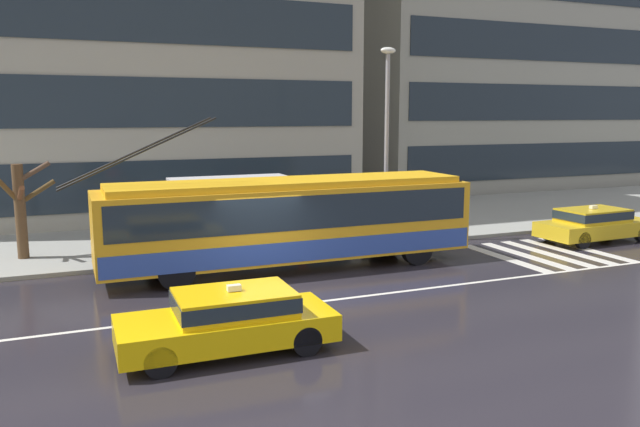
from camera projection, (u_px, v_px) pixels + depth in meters
ground_plane at (274, 293)px, 16.98m from camera, size 160.00×160.00×0.00m
sidewalk_slab at (204, 232)px, 25.25m from camera, size 80.00×10.00×0.14m
crosswalk_stripe_edge_near at (504, 258)px, 21.12m from camera, size 0.44×4.40×0.01m
crosswalk_stripe_inner_a at (525, 255)px, 21.46m from camera, size 0.44×4.40×0.01m
crosswalk_stripe_center at (546, 253)px, 21.80m from camera, size 0.44×4.40×0.01m
crosswalk_stripe_inner_b at (566, 251)px, 22.13m from camera, size 0.44×4.40×0.01m
crosswalk_stripe_edge_far at (585, 249)px, 22.47m from camera, size 0.44×4.40×0.01m
lane_centre_line at (288, 305)px, 15.88m from camera, size 72.00×0.14×0.01m
trolleybus at (290, 220)px, 19.49m from camera, size 12.52×2.55×4.75m
taxi_ahead_of_bus at (594, 223)px, 23.75m from camera, size 4.69×2.01×1.39m
taxi_oncoming_near at (230, 318)px, 12.75m from camera, size 4.40×1.87×1.39m
bus_shelter at (229, 196)px, 21.84m from camera, size 4.12×1.52×2.51m
pedestrian_at_shelter at (197, 204)px, 21.41m from camera, size 1.15×1.15×2.03m
pedestrian_approaching_curb at (225, 206)px, 21.55m from camera, size 1.12×1.12×1.94m
pedestrian_walking_past at (144, 212)px, 20.27m from camera, size 1.31×1.31×1.93m
pedestrian_waiting_by_pole at (303, 196)px, 24.11m from camera, size 1.04×1.04×1.93m
street_lamp at (387, 128)px, 23.13m from camera, size 0.60×0.32×7.09m
street_tree_bare at (21, 205)px, 20.19m from camera, size 2.06×1.31×3.18m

